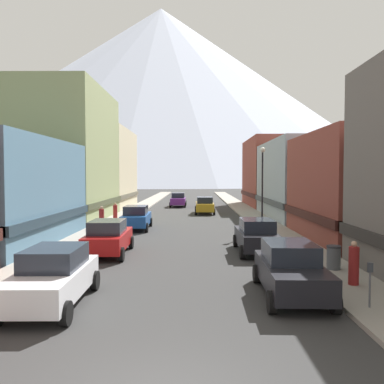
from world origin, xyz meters
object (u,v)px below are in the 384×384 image
at_px(car_left_2, 136,217).
at_px(pedestrian_0, 354,265).
at_px(car_driving_0, 205,205).
at_px(car_driving_1, 178,200).
at_px(streetlamp_right, 262,176).
at_px(car_left_1, 108,237).
at_px(pedestrian_2, 102,218).
at_px(pedestrian_1, 115,212).
at_px(parking_meter_near, 370,278).
at_px(trash_bin_right, 334,257).
at_px(car_left_0, 53,276).
at_px(car_right_0, 291,269).
at_px(car_right_1, 256,236).

distance_m(car_left_2, pedestrian_0, 18.26).
height_order(car_driving_0, car_driving_1, same).
bearing_deg(streetlamp_right, car_driving_0, 105.64).
height_order(car_left_1, pedestrian_2, pedestrian_2).
relative_size(car_left_2, pedestrian_1, 2.87).
height_order(car_left_1, car_driving_1, same).
relative_size(parking_meter_near, trash_bin_right, 1.36).
xyz_separation_m(pedestrian_1, streetlamp_right, (11.60, -5.67, 3.13)).
bearing_deg(car_left_0, car_right_0, 7.34).
bearing_deg(car_driving_1, trash_bin_right, -76.91).
bearing_deg(pedestrian_2, car_left_0, -81.54).
bearing_deg(car_driving_0, car_right_1, -83.96).
bearing_deg(car_left_0, car_right_1, 47.49).
bearing_deg(car_driving_1, pedestrian_1, -105.32).
bearing_deg(pedestrian_0, pedestrian_1, 122.64).
bearing_deg(pedestrian_0, pedestrian_2, 130.50).
relative_size(car_left_2, car_right_0, 1.00).
relative_size(car_driving_0, car_driving_1, 1.00).
xyz_separation_m(car_left_2, car_right_1, (7.60, -8.79, 0.00)).
xyz_separation_m(car_right_1, trash_bin_right, (2.55, -4.16, -0.26)).
bearing_deg(car_left_0, pedestrian_2, 98.46).
bearing_deg(car_right_1, pedestrian_1, 127.57).
distance_m(pedestrian_0, streetlamp_right, 14.22).
height_order(parking_meter_near, pedestrian_0, pedestrian_0).
relative_size(car_driving_0, pedestrian_1, 2.84).
bearing_deg(car_driving_1, parking_meter_near, -79.30).
height_order(car_left_2, pedestrian_1, car_left_2).
bearing_deg(car_left_1, pedestrian_1, 100.17).
height_order(car_left_0, pedestrian_2, pedestrian_2).
relative_size(car_right_0, car_right_1, 1.01).
bearing_deg(car_right_0, parking_meter_near, -38.54).
bearing_deg(car_right_1, streetlamp_right, 78.15).
bearing_deg(car_right_1, car_left_1, -175.48).
distance_m(car_right_0, car_driving_0, 28.19).
xyz_separation_m(parking_meter_near, pedestrian_1, (-12.00, 21.93, -0.16)).
xyz_separation_m(car_left_2, car_driving_1, (2.20, 21.24, 0.00)).
bearing_deg(parking_meter_near, pedestrian_2, 125.15).
relative_size(car_right_1, car_driving_1, 1.00).
distance_m(car_left_1, pedestrian_0, 11.63).
relative_size(car_left_0, trash_bin_right, 4.53).
distance_m(pedestrian_0, pedestrian_2, 19.25).
height_order(pedestrian_1, pedestrian_2, pedestrian_2).
xyz_separation_m(car_left_2, pedestrian_2, (-2.45, -0.61, 0.01)).
distance_m(parking_meter_near, pedestrian_0, 2.47).
bearing_deg(car_left_1, car_driving_0, 75.83).
xyz_separation_m(car_driving_1, parking_meter_near, (7.35, -38.90, 0.11)).
distance_m(car_right_0, car_driving_1, 37.74).
relative_size(pedestrian_2, streetlamp_right, 0.28).
relative_size(car_right_1, car_driving_0, 1.00).
relative_size(parking_meter_near, pedestrian_1, 0.86).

